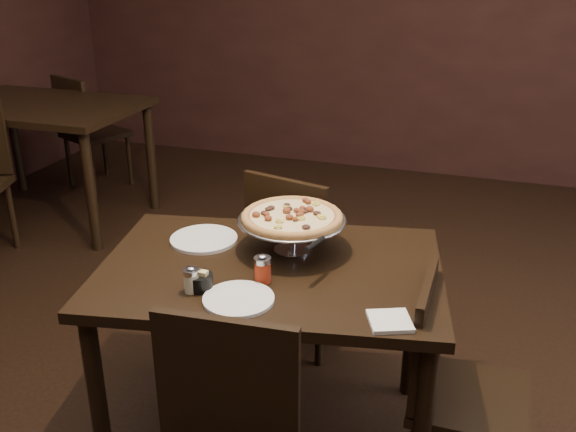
% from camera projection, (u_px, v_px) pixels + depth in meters
% --- Properties ---
extents(room, '(6.04, 7.04, 2.84)m').
position_uv_depth(room, '(274.00, 87.00, 1.98)').
color(room, black).
rests_on(room, ground).
extents(dining_table, '(1.33, 1.01, 0.75)m').
position_uv_depth(dining_table, '(271.00, 290.00, 2.31)').
color(dining_table, black).
rests_on(dining_table, ground).
extents(background_table, '(1.32, 0.88, 0.82)m').
position_uv_depth(background_table, '(42.00, 119.00, 4.35)').
color(background_table, black).
rests_on(background_table, ground).
extents(pizza_stand, '(0.40, 0.40, 0.17)m').
position_uv_depth(pizza_stand, '(292.00, 217.00, 2.34)').
color(pizza_stand, '#ACADB3').
rests_on(pizza_stand, dining_table).
extents(parmesan_shaker, '(0.05, 0.05, 0.09)m').
position_uv_depth(parmesan_shaker, '(191.00, 280.00, 2.09)').
color(parmesan_shaker, beige).
rests_on(parmesan_shaker, dining_table).
extents(pepper_flake_shaker, '(0.06, 0.06, 0.10)m').
position_uv_depth(pepper_flake_shaker, '(263.00, 269.00, 2.15)').
color(pepper_flake_shaker, maroon).
rests_on(pepper_flake_shaker, dining_table).
extents(packet_caddy, '(0.09, 0.09, 0.07)m').
position_uv_depth(packet_caddy, '(200.00, 281.00, 2.11)').
color(packet_caddy, black).
rests_on(packet_caddy, dining_table).
extents(napkin_stack, '(0.16, 0.16, 0.01)m').
position_uv_depth(napkin_stack, '(390.00, 321.00, 1.93)').
color(napkin_stack, white).
rests_on(napkin_stack, dining_table).
extents(plate_left, '(0.26, 0.26, 0.01)m').
position_uv_depth(plate_left, '(204.00, 239.00, 2.47)').
color(plate_left, white).
rests_on(plate_left, dining_table).
extents(plate_near, '(0.23, 0.23, 0.01)m').
position_uv_depth(plate_near, '(239.00, 299.00, 2.05)').
color(plate_near, white).
rests_on(plate_near, dining_table).
extents(serving_spatula, '(0.12, 0.12, 0.02)m').
position_uv_depth(serving_spatula, '(315.00, 244.00, 2.14)').
color(serving_spatula, '#ACADB3').
rests_on(serving_spatula, pizza_stand).
extents(chair_far, '(0.51, 0.51, 0.89)m').
position_uv_depth(chair_far, '(299.00, 254.00, 2.96)').
color(chair_far, black).
rests_on(chair_far, ground).
extents(chair_side, '(0.39, 0.39, 0.82)m').
position_uv_depth(chair_side, '(451.00, 382.00, 2.16)').
color(chair_side, black).
rests_on(chair_side, ground).
extents(bg_chair_far, '(0.55, 0.55, 0.90)m').
position_uv_depth(bg_chair_far, '(87.00, 128.00, 4.99)').
color(bg_chair_far, black).
rests_on(bg_chair_far, ground).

